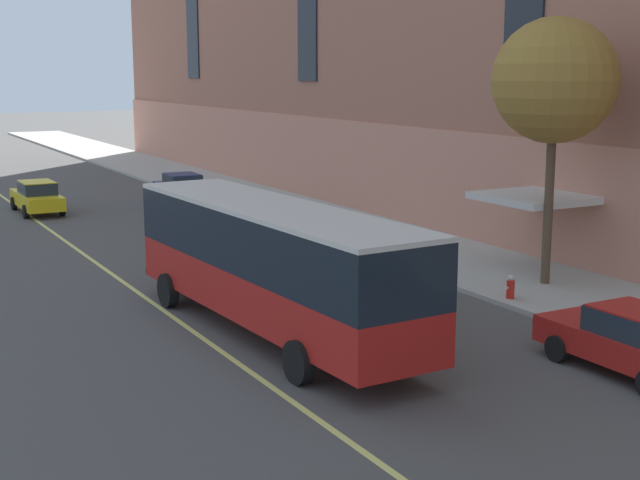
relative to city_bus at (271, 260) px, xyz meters
The scene contains 10 objects.
ground_plane 3.90m from the city_bus, 85.48° to the right, with size 260.00×260.00×0.00m, color #4C4947.
sidewalk 10.03m from the city_bus, ahead, with size 5.42×160.00×0.15m, color #ADA89E.
city_bus is the anchor object (origin of this frame).
parked_car_red_1 8.97m from the city_bus, 48.60° to the right, with size 1.94×4.51×1.56m.
parked_car_navy_2 24.00m from the city_bus, 75.40° to the left, with size 2.10×4.38×1.56m.
parked_car_champagne_3 17.96m from the city_bus, 70.56° to the left, with size 2.02×4.67×1.56m.
taxi_cab 23.69m from the city_bus, 92.81° to the left, with size 1.89×4.78×1.56m.
street_tree_mid_block 10.87m from the city_bus, ahead, with size 3.87×3.87×8.30m.
fire_hydrant 7.80m from the city_bus, ahead, with size 0.42×0.24×0.72m.
lane_centerline 2.65m from the city_bus, 168.90° to the right, with size 0.16×140.00×0.01m, color #E0D66B.
Camera 1 is at (-10.00, -16.95, 6.88)m, focal length 50.00 mm.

